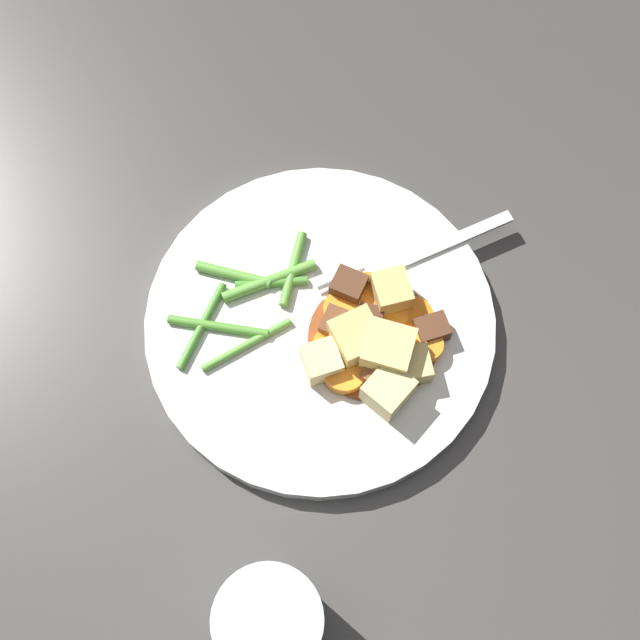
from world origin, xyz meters
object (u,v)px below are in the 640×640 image
at_px(carrot_slice_7, 335,348).
at_px(potato_chunk_5, 387,351).
at_px(carrot_slice_2, 408,340).
at_px(carrot_slice_1, 343,310).
at_px(potato_chunk_2, 356,339).
at_px(carrot_slice_3, 369,294).
at_px(carrot_slice_6, 412,318).
at_px(carrot_slice_5, 344,372).
at_px(carrot_slice_0, 426,347).
at_px(meat_chunk_1, 349,287).
at_px(potato_chunk_4, 416,365).
at_px(fork, 411,258).
at_px(meat_chunk_4, 335,324).
at_px(dinner_plate, 320,324).
at_px(potato_chunk_1, 391,293).
at_px(meat_chunk_0, 376,370).
at_px(carrot_slice_4, 391,316).
at_px(potato_chunk_3, 388,390).
at_px(water_glass, 272,623).
at_px(potato_chunk_0, 322,361).
at_px(meat_chunk_2, 432,329).
at_px(meat_chunk_3, 369,321).

xyz_separation_m(carrot_slice_7, potato_chunk_5, (0.04, 0.00, 0.01)).
bearing_deg(carrot_slice_2, carrot_slice_1, 165.50).
bearing_deg(carrot_slice_2, potato_chunk_2, -163.63).
height_order(carrot_slice_3, carrot_slice_6, carrot_slice_3).
bearing_deg(carrot_slice_5, carrot_slice_0, 29.00).
bearing_deg(carrot_slice_5, meat_chunk_1, 97.71).
bearing_deg(carrot_slice_5, carrot_slice_2, 39.50).
height_order(carrot_slice_7, potato_chunk_2, potato_chunk_2).
relative_size(potato_chunk_4, fork, 0.18).
height_order(carrot_slice_3, carrot_slice_7, same).
xyz_separation_m(potato_chunk_2, meat_chunk_4, (-0.02, 0.01, -0.01)).
bearing_deg(carrot_slice_1, meat_chunk_1, 85.52).
distance_m(dinner_plate, carrot_slice_0, 0.09).
height_order(potato_chunk_1, fork, potato_chunk_1).
distance_m(carrot_slice_3, meat_chunk_0, 0.07).
bearing_deg(carrot_slice_6, carrot_slice_1, -174.99).
height_order(carrot_slice_4, potato_chunk_3, potato_chunk_3).
bearing_deg(potato_chunk_4, water_glass, -108.46).
height_order(carrot_slice_1, carrot_slice_2, carrot_slice_1).
relative_size(dinner_plate, meat_chunk_0, 11.25).
height_order(carrot_slice_2, fork, carrot_slice_2).
xyz_separation_m(carrot_slice_4, carrot_slice_6, (0.02, 0.00, -0.00)).
relative_size(carrot_slice_3, potato_chunk_4, 1.26).
relative_size(carrot_slice_3, carrot_slice_6, 0.97).
xyz_separation_m(potato_chunk_0, meat_chunk_2, (0.08, 0.04, -0.00)).
height_order(carrot_slice_3, potato_chunk_3, potato_chunk_3).
height_order(meat_chunk_3, fork, meat_chunk_3).
bearing_deg(meat_chunk_4, meat_chunk_0, -39.60).
distance_m(potato_chunk_0, meat_chunk_4, 0.03).
height_order(potato_chunk_5, meat_chunk_2, potato_chunk_5).
bearing_deg(meat_chunk_0, meat_chunk_4, 140.40).
relative_size(potato_chunk_1, meat_chunk_1, 1.22).
distance_m(meat_chunk_3, meat_chunk_4, 0.03).
distance_m(carrot_slice_2, meat_chunk_3, 0.03).
bearing_deg(carrot_slice_6, fork, 98.81).
bearing_deg(carrot_slice_7, carrot_slice_5, -60.00).
bearing_deg(meat_chunk_4, meat_chunk_3, 17.71).
bearing_deg(meat_chunk_3, fork, 68.86).
bearing_deg(potato_chunk_3, potato_chunk_4, 55.41).
xyz_separation_m(carrot_slice_2, water_glass, (-0.06, -0.23, 0.03)).
bearing_deg(meat_chunk_1, meat_chunk_4, -98.73).
height_order(carrot_slice_0, meat_chunk_0, meat_chunk_0).
relative_size(carrot_slice_6, meat_chunk_0, 1.39).
bearing_deg(carrot_slice_5, meat_chunk_3, 75.76).
bearing_deg(potato_chunk_4, potato_chunk_3, -124.59).
bearing_deg(meat_chunk_1, potato_chunk_1, 0.32).
xyz_separation_m(carrot_slice_0, potato_chunk_3, (-0.02, -0.04, 0.01)).
height_order(carrot_slice_6, potato_chunk_4, potato_chunk_4).
relative_size(potato_chunk_1, meat_chunk_4, 1.33).
bearing_deg(potato_chunk_5, potato_chunk_4, -10.84).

